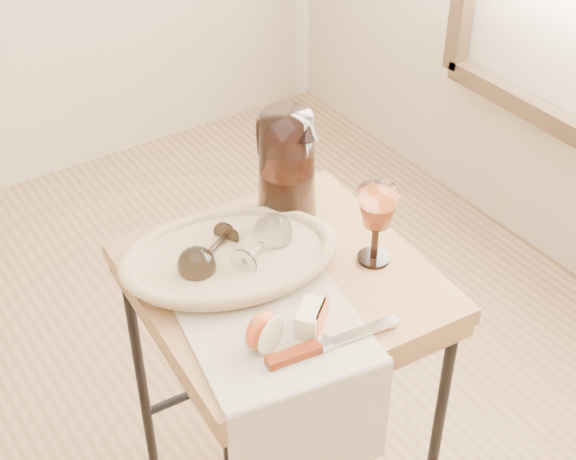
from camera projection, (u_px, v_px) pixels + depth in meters
side_table at (283, 395)px, 1.80m from camera, size 0.57×0.57×0.68m
tea_towel at (279, 335)px, 1.46m from camera, size 0.34×0.32×0.01m
bread_basket at (230, 261)px, 1.59m from camera, size 0.43×0.35×0.05m
goblet_lying_a at (210, 252)px, 1.57m from camera, size 0.14×0.12×0.07m
goblet_lying_b at (261, 245)px, 1.58m from camera, size 0.15×0.13×0.08m
pitcher at (287, 166)px, 1.68m from camera, size 0.24×0.29×0.28m
wine_goblet at (376, 226)px, 1.58m from camera, size 0.09×0.09×0.17m
apple_half at (261, 330)px, 1.42m from camera, size 0.08×0.06×0.07m
apple_wedge at (311, 318)px, 1.45m from camera, size 0.08×0.07×0.05m
table_knife at (329, 341)px, 1.43m from camera, size 0.25×0.06×0.02m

